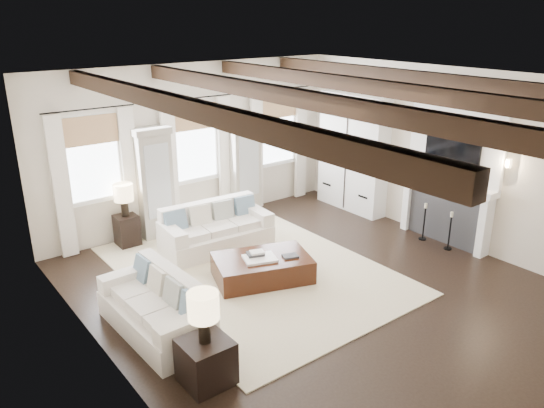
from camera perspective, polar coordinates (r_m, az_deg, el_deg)
ground at (r=8.40m, az=5.17°, el=-9.23°), size 7.50×7.50×0.00m
room_shell at (r=8.78m, az=5.20°, el=5.39°), size 6.54×7.54×3.22m
area_rug at (r=8.98m, az=-2.19°, el=-7.06°), size 3.69×4.96×0.02m
sofa_back at (r=9.70m, az=-6.14°, el=-2.92°), size 2.02×1.03×0.84m
sofa_left at (r=7.41m, az=-12.03°, el=-11.02°), size 0.91×1.91×0.81m
ottoman at (r=8.60m, az=-1.05°, el=-6.93°), size 1.73×1.38×0.40m
tray at (r=8.42m, az=-1.32°, el=-5.88°), size 0.60×0.52×0.04m
book_lower at (r=8.49m, az=-1.80°, el=-5.37°), size 0.31×0.27×0.04m
book_upper at (r=8.46m, az=-1.62°, el=-5.20°), size 0.26×0.23×0.03m
book_loose at (r=8.51m, az=1.98°, el=-5.62°), size 0.29×0.25×0.03m
side_table_front at (r=6.43m, az=-7.11°, el=-16.48°), size 0.55×0.55×0.55m
lamp_front at (r=6.05m, az=-7.40°, el=-11.13°), size 0.36×0.36×0.62m
side_table_back at (r=10.14m, az=-15.32°, el=-2.76°), size 0.39×0.39×0.59m
lamp_back at (r=9.90m, az=-15.69°, el=1.01°), size 0.35×0.35×0.61m
candlestick_near at (r=10.14m, az=18.54°, el=-3.06°), size 0.15×0.15×0.72m
candlestick_far at (r=10.43m, az=16.02°, el=-2.14°), size 0.15×0.15×0.73m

